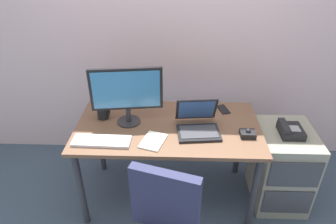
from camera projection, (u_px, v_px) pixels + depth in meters
ground_plane at (168, 194)px, 2.72m from camera, size 8.00×8.00×0.00m
back_wall at (171, 15)px, 2.61m from camera, size 6.00×0.10×2.80m
desk at (168, 134)px, 2.37m from camera, size 1.41×0.76×0.74m
file_cabinet at (281, 166)px, 2.52m from camera, size 0.42×0.53×0.68m
desk_phone at (290, 130)px, 2.31m from camera, size 0.17×0.20×0.09m
monitor_main at (127, 92)px, 2.23m from camera, size 0.54×0.18×0.45m
keyboard at (102, 141)px, 2.14m from camera, size 0.41×0.15×0.03m
laptop at (198, 124)px, 2.25m from camera, size 0.34×0.34×0.23m
trackball_mouse at (248, 134)px, 2.20m from camera, size 0.11×0.09×0.07m
coffee_mug at (103, 112)px, 2.40m from camera, size 0.10×0.09×0.10m
paper_notepad at (153, 141)px, 2.15m from camera, size 0.20×0.24×0.01m
cell_phone at (223, 109)px, 2.53m from camera, size 0.11×0.16×0.01m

